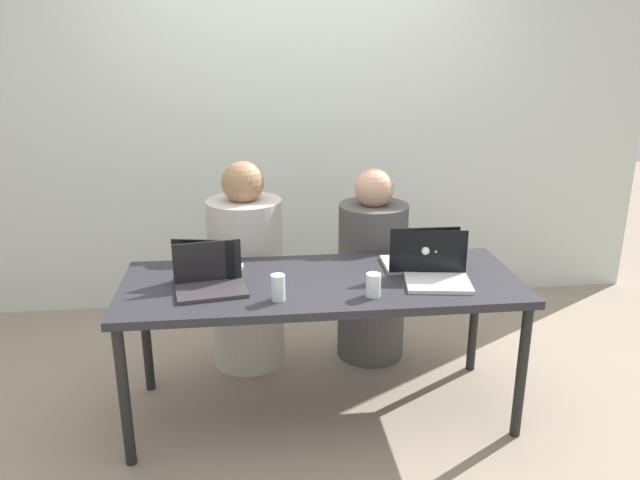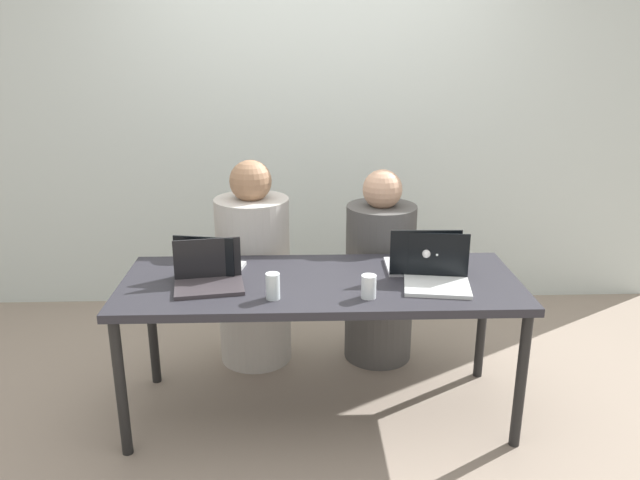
{
  "view_description": "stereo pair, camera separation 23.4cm",
  "coord_description": "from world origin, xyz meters",
  "px_view_note": "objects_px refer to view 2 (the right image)",
  "views": [
    {
      "loc": [
        -0.33,
        -2.76,
        1.85
      ],
      "look_at": [
        0.0,
        0.07,
        0.9
      ],
      "focal_mm": 35.0,
      "sensor_mm": 36.0,
      "label": 1
    },
    {
      "loc": [
        -0.1,
        -2.78,
        1.85
      ],
      "look_at": [
        0.0,
        0.07,
        0.9
      ],
      "focal_mm": 35.0,
      "sensor_mm": 36.0,
      "label": 2
    }
  ],
  "objects_px": {
    "laptop_back_right": "(422,262)",
    "laptop_back_left": "(209,264)",
    "person_on_left": "(254,274)",
    "laptop_front_left": "(209,277)",
    "water_glass_right": "(369,288)",
    "laptop_front_right": "(437,275)",
    "water_glass_left": "(273,288)",
    "person_on_right": "(380,277)"
  },
  "relations": [
    {
      "from": "laptop_front_right",
      "to": "laptop_front_left",
      "type": "bearing_deg",
      "value": -172.4
    },
    {
      "from": "person_on_left",
      "to": "laptop_front_left",
      "type": "relative_size",
      "value": 3.46
    },
    {
      "from": "person_on_left",
      "to": "water_glass_left",
      "type": "distance_m",
      "value": 0.83
    },
    {
      "from": "laptop_front_left",
      "to": "water_glass_right",
      "type": "relative_size",
      "value": 3.25
    },
    {
      "from": "laptop_front_left",
      "to": "water_glass_left",
      "type": "height_order",
      "value": "laptop_front_left"
    },
    {
      "from": "person_on_left",
      "to": "water_glass_right",
      "type": "xyz_separation_m",
      "value": [
        0.57,
        -0.79,
        0.24
      ]
    },
    {
      "from": "person_on_right",
      "to": "water_glass_right",
      "type": "relative_size",
      "value": 10.68
    },
    {
      "from": "water_glass_left",
      "to": "water_glass_right",
      "type": "height_order",
      "value": "water_glass_left"
    },
    {
      "from": "laptop_front_right",
      "to": "water_glass_right",
      "type": "height_order",
      "value": "laptop_front_right"
    },
    {
      "from": "person_on_left",
      "to": "person_on_right",
      "type": "bearing_deg",
      "value": -178.04
    },
    {
      "from": "laptop_front_left",
      "to": "laptop_back_right",
      "type": "height_order",
      "value": "laptop_back_right"
    },
    {
      "from": "laptop_front_right",
      "to": "water_glass_left",
      "type": "relative_size",
      "value": 2.81
    },
    {
      "from": "laptop_back_left",
      "to": "person_on_right",
      "type": "bearing_deg",
      "value": -142.25
    },
    {
      "from": "laptop_back_left",
      "to": "water_glass_left",
      "type": "relative_size",
      "value": 2.79
    },
    {
      "from": "laptop_back_right",
      "to": "water_glass_left",
      "type": "xyz_separation_m",
      "value": [
        -0.73,
        -0.31,
        -0.0
      ]
    },
    {
      "from": "laptop_front_right",
      "to": "laptop_back_left",
      "type": "bearing_deg",
      "value": 178.64
    },
    {
      "from": "water_glass_right",
      "to": "laptop_front_left",
      "type": "bearing_deg",
      "value": 167.84
    },
    {
      "from": "person_on_right",
      "to": "laptop_back_right",
      "type": "xyz_separation_m",
      "value": [
        0.14,
        -0.48,
        0.27
      ]
    },
    {
      "from": "person_on_left",
      "to": "laptop_back_right",
      "type": "distance_m",
      "value": 1.02
    },
    {
      "from": "laptop_back_right",
      "to": "laptop_back_left",
      "type": "distance_m",
      "value": 1.05
    },
    {
      "from": "laptop_front_left",
      "to": "laptop_back_left",
      "type": "xyz_separation_m",
      "value": [
        -0.02,
        0.17,
        0.0
      ]
    },
    {
      "from": "laptop_back_right",
      "to": "laptop_front_right",
      "type": "xyz_separation_m",
      "value": [
        0.04,
        -0.18,
        -0.0
      ]
    },
    {
      "from": "laptop_back_left",
      "to": "person_on_left",
      "type": "bearing_deg",
      "value": -100.56
    },
    {
      "from": "laptop_front_left",
      "to": "laptop_back_left",
      "type": "distance_m",
      "value": 0.17
    },
    {
      "from": "laptop_front_left",
      "to": "water_glass_right",
      "type": "xyz_separation_m",
      "value": [
        0.73,
        -0.16,
        -0.0
      ]
    },
    {
      "from": "water_glass_right",
      "to": "laptop_front_right",
      "type": "bearing_deg",
      "value": 21.97
    },
    {
      "from": "laptop_back_right",
      "to": "laptop_back_left",
      "type": "bearing_deg",
      "value": 0.24
    },
    {
      "from": "person_on_left",
      "to": "person_on_right",
      "type": "relative_size",
      "value": 1.05
    },
    {
      "from": "person_on_left",
      "to": "water_glass_right",
      "type": "bearing_deg",
      "value": 127.9
    },
    {
      "from": "person_on_right",
      "to": "water_glass_right",
      "type": "distance_m",
      "value": 0.85
    },
    {
      "from": "laptop_front_left",
      "to": "laptop_back_right",
      "type": "distance_m",
      "value": 1.05
    },
    {
      "from": "laptop_front_left",
      "to": "laptop_front_right",
      "type": "height_order",
      "value": "laptop_front_right"
    },
    {
      "from": "person_on_right",
      "to": "laptop_front_right",
      "type": "bearing_deg",
      "value": 97.08
    },
    {
      "from": "person_on_right",
      "to": "laptop_back_right",
      "type": "relative_size",
      "value": 3.28
    },
    {
      "from": "laptop_front_left",
      "to": "water_glass_right",
      "type": "bearing_deg",
      "value": -21.35
    },
    {
      "from": "laptop_back_right",
      "to": "laptop_back_left",
      "type": "height_order",
      "value": "laptop_back_right"
    },
    {
      "from": "laptop_front_left",
      "to": "water_glass_left",
      "type": "distance_m",
      "value": 0.34
    },
    {
      "from": "laptop_back_right",
      "to": "laptop_back_left",
      "type": "relative_size",
      "value": 1.04
    },
    {
      "from": "laptop_back_right",
      "to": "laptop_front_right",
      "type": "relative_size",
      "value": 1.04
    },
    {
      "from": "laptop_back_left",
      "to": "laptop_front_left",
      "type": "bearing_deg",
      "value": 107.44
    },
    {
      "from": "laptop_back_left",
      "to": "water_glass_left",
      "type": "distance_m",
      "value": 0.46
    },
    {
      "from": "laptop_front_right",
      "to": "water_glass_left",
      "type": "distance_m",
      "value": 0.78
    }
  ]
}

